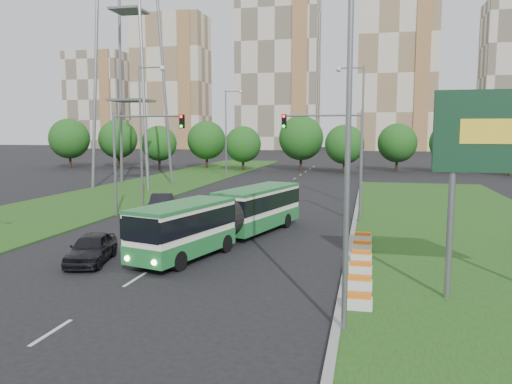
% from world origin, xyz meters
% --- Properties ---
extents(ground, '(360.00, 360.00, 0.00)m').
position_xyz_m(ground, '(0.00, 0.00, 0.00)').
color(ground, black).
rests_on(ground, ground).
extents(grass_median, '(14.00, 60.00, 0.15)m').
position_xyz_m(grass_median, '(13.00, 8.00, 0.07)').
color(grass_median, '#1B4915').
rests_on(grass_median, ground).
extents(median_kerb, '(0.30, 60.00, 0.18)m').
position_xyz_m(median_kerb, '(6.05, 8.00, 0.09)').
color(median_kerb, gray).
rests_on(median_kerb, ground).
extents(left_verge, '(12.00, 110.00, 0.10)m').
position_xyz_m(left_verge, '(-18.00, 25.00, 0.05)').
color(left_verge, '#1B4915').
rests_on(left_verge, ground).
extents(lane_markings, '(0.20, 100.00, 0.01)m').
position_xyz_m(lane_markings, '(-3.00, 20.00, 0.00)').
color(lane_markings, '#B3B3AC').
rests_on(lane_markings, ground).
extents(flower_planters, '(1.10, 11.50, 0.60)m').
position_xyz_m(flower_planters, '(6.70, -2.50, 0.45)').
color(flower_planters, silver).
rests_on(flower_planters, grass_median).
extents(traffic_mast_median, '(5.76, 0.32, 8.00)m').
position_xyz_m(traffic_mast_median, '(4.78, 10.00, 5.35)').
color(traffic_mast_median, slate).
rests_on(traffic_mast_median, ground).
extents(traffic_mast_left, '(5.76, 0.32, 8.00)m').
position_xyz_m(traffic_mast_left, '(-10.38, 9.00, 5.35)').
color(traffic_mast_left, slate).
rests_on(traffic_mast_left, ground).
extents(street_lamps, '(36.00, 60.00, 12.00)m').
position_xyz_m(street_lamps, '(-3.00, 10.00, 6.00)').
color(street_lamps, slate).
rests_on(street_lamps, ground).
extents(tree_line, '(120.00, 8.00, 9.00)m').
position_xyz_m(tree_line, '(10.00, 55.00, 4.50)').
color(tree_line, '#184B14').
rests_on(tree_line, ground).
extents(apartment_tower_west, '(26.00, 15.00, 48.00)m').
position_xyz_m(apartment_tower_west, '(-65.00, 150.00, 24.00)').
color(apartment_tower_west, beige).
rests_on(apartment_tower_west, ground).
extents(apartment_tower_cwest, '(28.00, 15.00, 52.00)m').
position_xyz_m(apartment_tower_cwest, '(-25.00, 150.00, 26.00)').
color(apartment_tower_cwest, beige).
rests_on(apartment_tower_cwest, ground).
extents(apartment_tower_ceast, '(25.00, 15.00, 50.00)m').
position_xyz_m(apartment_tower_ceast, '(15.00, 150.00, 25.00)').
color(apartment_tower_ceast, beige).
rests_on(apartment_tower_ceast, ground).
extents(midrise_west, '(22.00, 14.00, 36.00)m').
position_xyz_m(midrise_west, '(-95.00, 150.00, 18.00)').
color(midrise_west, beige).
rests_on(midrise_west, ground).
extents(articulated_bus, '(2.38, 15.28, 2.52)m').
position_xyz_m(articulated_bus, '(-1.17, 1.98, 1.54)').
color(articulated_bus, white).
rests_on(articulated_bus, ground).
extents(car_left_near, '(2.71, 4.62, 1.48)m').
position_xyz_m(car_left_near, '(-6.39, -3.90, 0.74)').
color(car_left_near, black).
rests_on(car_left_near, ground).
extents(car_left_far, '(2.82, 4.78, 1.49)m').
position_xyz_m(car_left_far, '(-9.29, 11.29, 0.74)').
color(car_left_far, black).
rests_on(car_left_far, ground).
extents(pedestrian, '(0.62, 0.73, 1.70)m').
position_xyz_m(pedestrian, '(-2.52, -3.74, 0.85)').
color(pedestrian, gray).
rests_on(pedestrian, ground).
extents(shopping_trolley, '(0.30, 0.32, 0.52)m').
position_xyz_m(shopping_trolley, '(-2.60, -3.99, 0.26)').
color(shopping_trolley, orange).
rests_on(shopping_trolley, ground).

